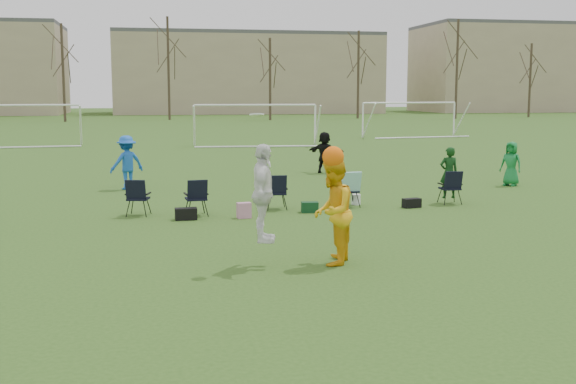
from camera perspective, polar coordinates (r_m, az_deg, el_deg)
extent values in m
plane|color=#2D5119|center=(11.79, 0.66, -7.96)|extent=(260.00, 260.00, 0.00)
imported|color=blue|center=(24.44, -12.62, 2.29)|extent=(1.33, 1.11, 1.78)
imported|color=#157836|center=(25.94, 17.21, 2.15)|extent=(0.84, 0.88, 1.52)
imported|color=black|center=(28.68, 2.91, 3.15)|extent=(1.46, 1.37, 1.64)
imported|color=white|center=(13.24, -1.99, -0.10)|extent=(0.67, 1.14, 1.82)
imported|color=yellow|center=(13.51, 3.55, -1.57)|extent=(1.09, 1.20, 2.00)
sphere|color=#FF660D|center=(13.38, 3.59, 2.78)|extent=(0.40, 0.40, 0.40)
cylinder|color=white|center=(13.05, -2.50, 6.13)|extent=(0.27, 0.27, 0.07)
imported|color=#0F3812|center=(21.40, 12.60, 1.51)|extent=(0.56, 0.39, 1.49)
cube|color=black|center=(18.47, -8.06, -1.72)|extent=(0.56, 0.31, 0.30)
cube|color=#C881A4|center=(18.54, -3.50, -1.46)|extent=(0.38, 0.26, 0.40)
cube|color=#0F391B|center=(19.41, 1.73, -1.20)|extent=(0.48, 0.33, 0.28)
cube|color=white|center=(20.25, 3.99, -0.77)|extent=(0.45, 0.35, 0.32)
cylinder|color=white|center=(20.80, 5.40, -0.59)|extent=(0.26, 0.26, 0.30)
cube|color=black|center=(20.47, 9.74, -0.86)|extent=(0.54, 0.36, 0.26)
cube|color=black|center=(19.27, -11.75, -0.41)|extent=(0.72, 0.72, 0.96)
cube|color=black|center=(19.01, -7.28, -0.42)|extent=(0.66, 0.66, 0.96)
cube|color=black|center=(19.88, -0.94, 0.01)|extent=(0.64, 0.64, 0.96)
cube|color=black|center=(20.36, 4.77, 0.17)|extent=(0.66, 0.66, 0.96)
cube|color=black|center=(21.36, 12.67, 0.37)|extent=(0.61, 0.61, 0.96)
cylinder|color=white|center=(45.66, -16.07, 5.13)|extent=(0.12, 0.12, 2.40)
cylinder|color=white|center=(45.78, -20.73, 6.43)|extent=(7.28, 0.76, 0.12)
cylinder|color=white|center=(43.49, -7.42, 5.24)|extent=(0.12, 0.12, 2.40)
cylinder|color=white|center=(44.03, 2.16, 5.34)|extent=(0.12, 0.12, 2.40)
cylinder|color=white|center=(43.57, -2.61, 6.88)|extent=(7.29, 0.63, 0.12)
cylinder|color=white|center=(50.81, 5.93, 5.65)|extent=(0.12, 0.12, 2.40)
cylinder|color=white|center=(54.27, 12.98, 5.64)|extent=(0.12, 0.12, 2.40)
cylinder|color=white|center=(52.41, 9.61, 6.97)|extent=(7.25, 1.13, 0.12)
cylinder|color=#382B21|center=(80.11, -17.34, 8.97)|extent=(0.28, 0.28, 10.20)
cylinder|color=#382B21|center=(82.68, -9.43, 9.60)|extent=(0.28, 0.28, 11.40)
cylinder|color=#382B21|center=(80.72, -1.42, 8.89)|extent=(0.28, 0.28, 9.00)
cylinder|color=#382B21|center=(86.12, 5.57, 9.20)|extent=(0.28, 0.28, 10.20)
cylinder|color=#382B21|center=(87.11, 13.20, 9.41)|extent=(0.28, 0.28, 11.40)
cylinder|color=#382B21|center=(94.69, 18.58, 8.35)|extent=(0.28, 0.28, 9.00)
cube|color=tan|center=(108.08, -3.32, 9.18)|extent=(38.00, 16.00, 11.00)
cube|color=tan|center=(121.50, 17.49, 9.17)|extent=(30.00, 16.00, 13.00)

